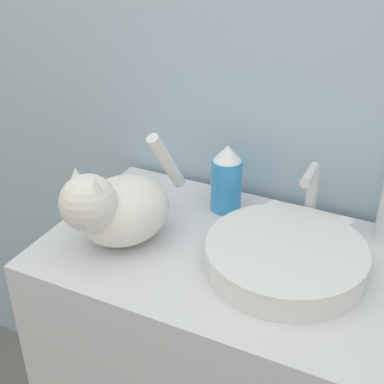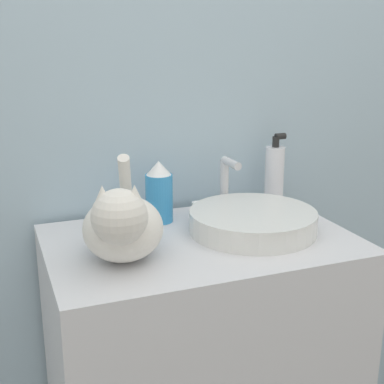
{
  "view_description": "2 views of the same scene",
  "coord_description": "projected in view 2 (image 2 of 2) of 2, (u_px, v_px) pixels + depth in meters",
  "views": [
    {
      "loc": [
        0.34,
        -0.6,
        1.54
      ],
      "look_at": [
        -0.05,
        0.21,
        1.03
      ],
      "focal_mm": 50.0,
      "sensor_mm": 36.0,
      "label": 1
    },
    {
      "loc": [
        -0.45,
        -0.88,
        1.35
      ],
      "look_at": [
        -0.03,
        0.22,
        1.01
      ],
      "focal_mm": 50.0,
      "sensor_mm": 36.0,
      "label": 2
    }
  ],
  "objects": [
    {
      "name": "sink_basin",
      "position": [
        253.0,
        221.0,
        1.33
      ],
      "size": [
        0.32,
        0.32,
        0.05
      ],
      "color": "silver",
      "rests_on": "vanity_cabinet"
    },
    {
      "name": "soap_bottle",
      "position": [
        274.0,
        174.0,
        1.54
      ],
      "size": [
        0.06,
        0.06,
        0.21
      ],
      "color": "silver",
      "rests_on": "vanity_cabinet"
    },
    {
      "name": "wall_back",
      "position": [
        161.0,
        76.0,
        1.45
      ],
      "size": [
        6.0,
        0.05,
        2.5
      ],
      "color": "#9EB7C6",
      "rests_on": "ground_plane"
    },
    {
      "name": "faucet",
      "position": [
        225.0,
        189.0,
        1.47
      ],
      "size": [
        0.19,
        0.1,
        0.16
      ],
      "color": "silver",
      "rests_on": "vanity_cabinet"
    },
    {
      "name": "cat",
      "position": [
        122.0,
        224.0,
        1.14
      ],
      "size": [
        0.23,
        0.33,
        0.21
      ],
      "rotation": [
        0.0,
        0.0,
        -1.88
      ],
      "color": "silver",
      "rests_on": "vanity_cabinet"
    },
    {
      "name": "spray_bottle",
      "position": [
        159.0,
        193.0,
        1.39
      ],
      "size": [
        0.07,
        0.07,
        0.16
      ],
      "color": "#338CCC",
      "rests_on": "vanity_cabinet"
    }
  ]
}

